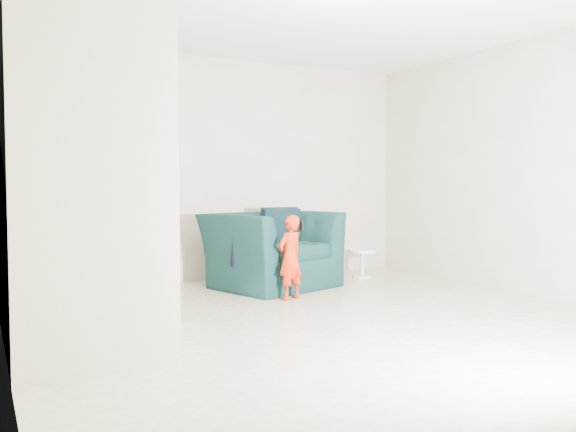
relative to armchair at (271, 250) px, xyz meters
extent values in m
plane|color=gray|center=(-0.33, -1.96, -0.42)|extent=(5.50, 5.50, 0.00)
plane|color=#A19683|center=(-0.33, 0.79, 0.93)|extent=(5.00, 0.00, 5.00)
plane|color=#A19683|center=(-2.83, -1.96, 0.93)|extent=(0.00, 5.50, 5.50)
plane|color=#A19683|center=(2.17, -1.96, 0.93)|extent=(0.00, 5.50, 5.50)
imported|color=black|center=(0.00, 0.00, 0.00)|extent=(1.59, 1.48, 0.85)
imported|color=#A0050B|center=(-0.16, -0.78, 0.01)|extent=(0.37, 0.30, 0.86)
cylinder|color=silver|center=(1.31, 0.10, -0.09)|extent=(0.36, 0.36, 0.04)
cylinder|color=silver|center=(1.31, 0.10, -0.26)|extent=(0.05, 0.05, 0.32)
cylinder|color=silver|center=(1.31, 0.10, -0.41)|extent=(0.25, 0.25, 0.03)
cube|color=#ADA089|center=(-2.33, 0.39, -0.29)|extent=(1.00, 0.30, 0.27)
cube|color=#ADA089|center=(-2.33, 0.09, -0.15)|extent=(1.00, 0.30, 0.54)
cube|color=#ADA089|center=(-2.33, -0.21, -0.02)|extent=(1.00, 0.30, 0.81)
cube|color=#ADA089|center=(-2.33, -0.51, 0.12)|extent=(1.00, 0.30, 1.08)
cube|color=#ADA089|center=(-2.33, -0.81, 0.25)|extent=(1.00, 0.30, 1.35)
cube|color=#ADA089|center=(-2.33, -1.11, 0.39)|extent=(1.00, 0.30, 1.62)
cube|color=#ADA089|center=(-2.33, -1.41, 0.52)|extent=(1.00, 0.30, 1.89)
cube|color=#ADA089|center=(-2.33, -1.71, 0.66)|extent=(1.00, 0.30, 2.16)
cube|color=#ADA089|center=(-2.33, -2.01, 0.79)|extent=(1.00, 0.30, 2.43)
cube|color=#ADA089|center=(-2.33, -2.31, 0.93)|extent=(1.00, 0.30, 2.70)
cylinder|color=silver|center=(-1.83, -0.96, 1.83)|extent=(0.04, 3.03, 2.73)
cylinder|color=silver|center=(-1.83, 0.54, 0.08)|extent=(0.04, 0.04, 1.00)
cube|color=black|center=(0.23, 0.26, 0.24)|extent=(0.47, 0.22, 0.46)
cube|color=black|center=(-0.56, -0.06, 0.11)|extent=(0.04, 0.43, 0.48)
cube|color=black|center=(-0.05, -0.83, 0.32)|extent=(0.02, 0.05, 0.10)
camera|label=1|loc=(-2.98, -6.23, 0.75)|focal=38.00mm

